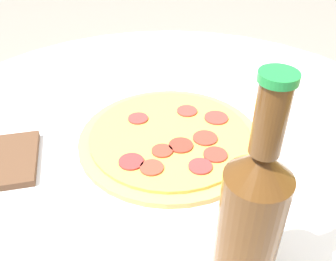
% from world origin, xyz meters
% --- Properties ---
extents(table, '(1.04, 1.04, 0.71)m').
position_xyz_m(table, '(0.00, 0.00, 0.52)').
color(table, white).
rests_on(table, ground_plane).
extents(pizza, '(0.32, 0.32, 0.02)m').
position_xyz_m(pizza, '(-0.00, -0.00, 0.71)').
color(pizza, tan).
rests_on(pizza, table).
extents(beer_bottle, '(0.07, 0.07, 0.27)m').
position_xyz_m(beer_bottle, '(0.27, 0.04, 0.81)').
color(beer_bottle, '#563314').
rests_on(beer_bottle, table).
extents(napkin, '(0.11, 0.07, 0.01)m').
position_xyz_m(napkin, '(-0.01, 0.23, 0.71)').
color(napkin, white).
rests_on(napkin, table).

